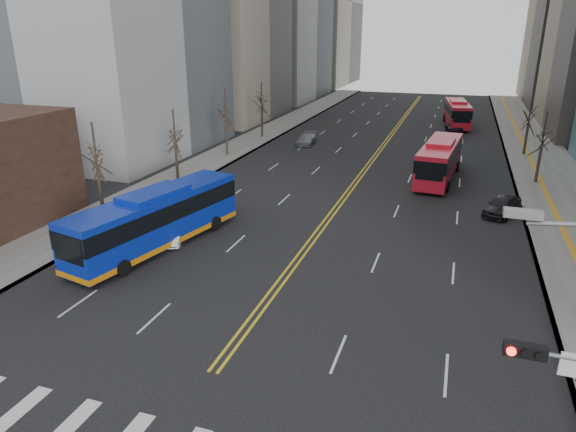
{
  "coord_description": "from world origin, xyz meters",
  "views": [
    {
      "loc": [
        8.69,
        -10.99,
        13.54
      ],
      "look_at": [
        0.67,
        12.97,
        4.32
      ],
      "focal_mm": 32.0,
      "sensor_mm": 36.0,
      "label": 1
    }
  ],
  "objects": [
    {
      "name": "street_trees",
      "position": [
        -7.18,
        34.55,
        4.87
      ],
      "size": [
        35.2,
        47.2,
        7.6
      ],
      "color": "black",
      "rests_on": "ground"
    },
    {
      "name": "car_silver",
      "position": [
        -9.24,
        49.83,
        0.67
      ],
      "size": [
        2.14,
        4.7,
        1.34
      ],
      "primitive_type": "imported",
      "rotation": [
        0.0,
        0.0,
        0.06
      ],
      "color": "gray",
      "rests_on": "ground"
    },
    {
      "name": "red_bus_far",
      "position": [
        8.16,
        69.36,
        2.09
      ],
      "size": [
        4.25,
        12.2,
        3.77
      ],
      "color": "red",
      "rests_on": "ground"
    },
    {
      "name": "centerline",
      "position": [
        0.0,
        55.0,
        0.01
      ],
      "size": [
        0.55,
        100.0,
        0.01
      ],
      "color": "gold",
      "rests_on": "ground"
    },
    {
      "name": "car_dark_far",
      "position": [
        8.05,
        64.22,
        0.55
      ],
      "size": [
        2.72,
        4.29,
        1.1
      ],
      "primitive_type": "imported",
      "rotation": [
        0.0,
        0.0,
        0.24
      ],
      "color": "black",
      "rests_on": "ground"
    },
    {
      "name": "sidewalk_left",
      "position": [
        -16.5,
        45.0,
        0.07
      ],
      "size": [
        5.0,
        130.0,
        0.15
      ],
      "primitive_type": "cube",
      "color": "gray",
      "rests_on": "ground"
    },
    {
      "name": "red_bus_near",
      "position": [
        7.25,
        38.48,
        2.1
      ],
      "size": [
        3.82,
        12.22,
        3.79
      ],
      "color": "red",
      "rests_on": "ground"
    },
    {
      "name": "blue_bus",
      "position": [
        -9.36,
        15.94,
        2.02
      ],
      "size": [
        5.62,
        13.66,
        3.86
      ],
      "color": "#0B23A6",
      "rests_on": "ground"
    },
    {
      "name": "car_dark_mid",
      "position": [
        12.5,
        29.75,
        0.76
      ],
      "size": [
        3.37,
        4.79,
        1.51
      ],
      "primitive_type": "imported",
      "rotation": [
        0.0,
        0.0,
        -0.4
      ],
      "color": "black",
      "rests_on": "ground"
    },
    {
      "name": "car_white",
      "position": [
        -8.97,
        17.07,
        0.64
      ],
      "size": [
        2.73,
        4.1,
        1.28
      ],
      "primitive_type": "imported",
      "rotation": [
        0.0,
        0.0,
        0.39
      ],
      "color": "white",
      "rests_on": "ground"
    },
    {
      "name": "sidewalk_right",
      "position": [
        17.5,
        45.0,
        0.07
      ],
      "size": [
        7.0,
        130.0,
        0.15
      ],
      "primitive_type": "cube",
      "color": "gray",
      "rests_on": "ground"
    }
  ]
}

